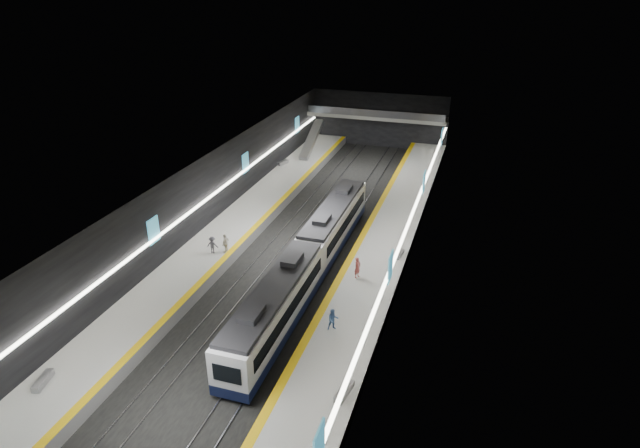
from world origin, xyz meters
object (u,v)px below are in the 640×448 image
(train, at_px, (308,259))
(passenger_left_a, at_px, (226,243))
(bench_right_far, at_px, (399,254))
(bench_left_far, at_px, (283,163))
(bench_right_near, at_px, (344,392))
(passenger_right_a, at_px, (357,268))
(bench_left_near, at_px, (43,381))
(escalator, at_px, (311,139))
(passenger_right_b, at_px, (333,320))
(passenger_left_b, at_px, (212,245))

(train, height_order, passenger_left_a, train)
(bench_right_far, bearing_deg, bench_left_far, 139.15)
(bench_right_near, xyz_separation_m, bench_right_far, (0.14, 18.02, -0.03))
(train, xyz_separation_m, passenger_right_a, (4.16, 0.26, -0.29))
(bench_left_near, xyz_separation_m, bench_left_far, (-0.84, 42.77, -0.01))
(bench_left_far, distance_m, bench_right_near, 42.42)
(bench_left_far, relative_size, bench_right_near, 0.92)
(escalator, relative_size, passenger_left_a, 4.50)
(train, bearing_deg, bench_left_near, -122.08)
(bench_right_far, bearing_deg, passenger_right_a, -114.05)
(escalator, xyz_separation_m, passenger_right_b, (14.25, -37.87, -1.08))
(passenger_right_a, distance_m, passenger_left_a, 12.34)
(passenger_left_b, bearing_deg, bench_left_far, -88.92)
(escalator, relative_size, bench_left_far, 4.65)
(passenger_right_a, bearing_deg, passenger_left_a, 109.66)
(train, height_order, passenger_right_b, train)
(passenger_left_b, bearing_deg, escalator, -93.92)
(passenger_left_a, xyz_separation_m, passenger_left_b, (-1.04, -0.52, -0.10))
(passenger_left_a, bearing_deg, escalator, -174.89)
(passenger_left_a, bearing_deg, bench_left_far, -169.34)
(train, bearing_deg, bench_right_near, -62.91)
(passenger_left_b, bearing_deg, passenger_left_a, -159.00)
(bench_left_near, xyz_separation_m, bench_right_far, (18.01, 22.72, -0.02))
(bench_right_near, xyz_separation_m, passenger_left_b, (-15.91, 13.55, 0.56))
(passenger_left_b, bearing_deg, passenger_right_a, 173.84)
(bench_right_far, relative_size, passenger_left_b, 1.01)
(escalator, bearing_deg, bench_right_near, -69.14)
(bench_left_near, height_order, passenger_left_b, passenger_left_b)
(bench_left_far, bearing_deg, train, -46.51)
(passenger_right_b, bearing_deg, bench_left_far, 86.01)
(bench_right_near, relative_size, passenger_right_b, 1.15)
(bench_right_near, distance_m, passenger_right_a, 13.63)
(train, xyz_separation_m, escalator, (-10.00, 30.74, 0.70))
(bench_left_near, xyz_separation_m, bench_right_near, (17.87, 4.70, 0.01))
(passenger_left_a, height_order, passenger_left_b, passenger_left_a)
(passenger_right_a, height_order, passenger_left_b, passenger_right_a)
(train, bearing_deg, passenger_left_a, 173.34)
(bench_left_far, distance_m, passenger_left_a, 24.33)
(escalator, bearing_deg, passenger_right_a, -65.08)
(passenger_right_a, bearing_deg, passenger_left_b, 112.13)
(train, height_order, passenger_right_a, train)
(bench_right_far, bearing_deg, train, -138.40)
(bench_left_near, distance_m, bench_right_near, 18.48)
(passenger_left_b, bearing_deg, passenger_right_b, 145.22)
(train, bearing_deg, passenger_right_a, 3.61)
(bench_right_far, distance_m, passenger_left_a, 15.53)
(passenger_left_a, bearing_deg, passenger_right_b, 58.49)
(escalator, height_order, bench_right_far, escalator)
(bench_right_near, relative_size, bench_right_far, 1.17)
(train, xyz_separation_m, passenger_left_a, (-8.16, 0.95, -0.31))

